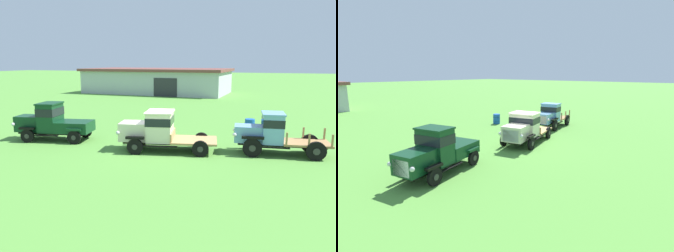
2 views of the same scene
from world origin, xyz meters
The scene contains 6 objects.
ground_plane centered at (0.00, 0.00, 0.00)m, with size 240.00×240.00×0.00m, color #518E38.
farm_shed centered at (-11.81, 29.32, 1.77)m, with size 20.47×10.23×3.51m.
vintage_truck_foreground_near centered at (-6.53, 0.13, 1.07)m, with size 4.69×2.62×2.20m.
vintage_truck_second_in_line centered at (0.00, 0.12, 1.10)m, with size 5.27×2.93×2.06m.
vintage_truck_midrow_center centered at (5.52, 1.47, 1.07)m, with size 4.75×2.28×2.08m.
oil_drum_beside_row centered at (4.00, 6.16, 0.44)m, with size 0.65×0.65×0.89m.
Camera 1 is at (6.25, -15.10, 4.55)m, focal length 35.00 mm.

